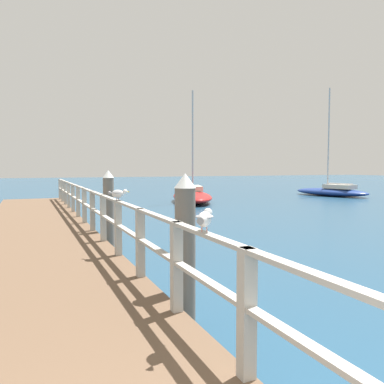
{
  "coord_description": "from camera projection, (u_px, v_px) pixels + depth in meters",
  "views": [
    {
      "loc": [
        -0.25,
        -0.24,
        2.09
      ],
      "look_at": [
        4.07,
        9.99,
        1.38
      ],
      "focal_mm": 36.66,
      "sensor_mm": 36.0,
      "label": 1
    }
  ],
  "objects": [
    {
      "name": "pier_deck",
      "position": [
        39.0,
        237.0,
        10.57
      ],
      "size": [
        2.8,
        22.03,
        0.41
      ],
      "primitive_type": "cube",
      "color": "brown",
      "rests_on": "ground_plane"
    },
    {
      "name": "boat_0",
      "position": [
        332.0,
        191.0,
        28.19
      ],
      "size": [
        3.35,
        6.05,
        7.74
      ],
      "rotation": [
        0.0,
        0.0,
        0.24
      ],
      "color": "navy",
      "rests_on": "ground_plane"
    },
    {
      "name": "pier_railing",
      "position": [
        88.0,
        204.0,
        11.03
      ],
      "size": [
        0.12,
        20.55,
        1.05
      ],
      "color": "#B2ADA3",
      "rests_on": "pier_deck"
    },
    {
      "name": "seagull_foreground",
      "position": [
        205.0,
        218.0,
        3.79
      ],
      "size": [
        0.32,
        0.41,
        0.21
      ],
      "rotation": [
        0.0,
        0.0,
        5.66
      ],
      "color": "white",
      "rests_on": "pier_railing"
    },
    {
      "name": "dock_piling_far",
      "position": [
        109.0,
        208.0,
        10.24
      ],
      "size": [
        0.29,
        0.29,
        2.01
      ],
      "color": "#6B6056",
      "rests_on": "ground_plane"
    },
    {
      "name": "seagull_background",
      "position": [
        118.0,
        193.0,
        7.37
      ],
      "size": [
        0.33,
        0.41,
        0.21
      ],
      "rotation": [
        0.0,
        0.0,
        3.79
      ],
      "color": "white",
      "rests_on": "pier_railing"
    },
    {
      "name": "boat_2",
      "position": [
        192.0,
        196.0,
        23.33
      ],
      "size": [
        3.85,
        6.48,
        6.5
      ],
      "rotation": [
        0.0,
        0.0,
        2.85
      ],
      "color": "red",
      "rests_on": "ground_plane"
    },
    {
      "name": "dock_piling_near",
      "position": [
        185.0,
        247.0,
        5.3
      ],
      "size": [
        0.29,
        0.29,
        2.01
      ],
      "color": "#6B6056",
      "rests_on": "ground_plane"
    }
  ]
}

